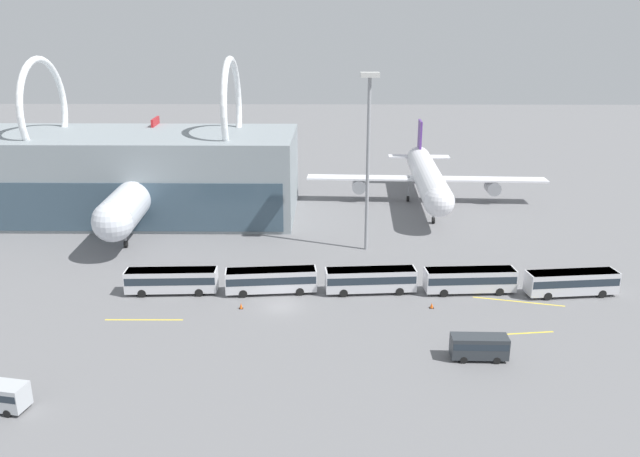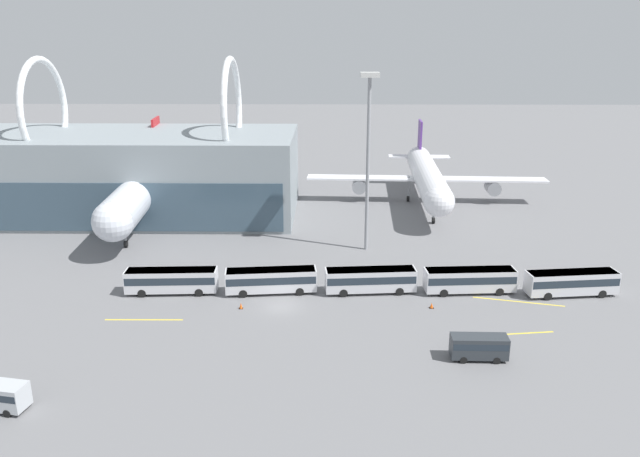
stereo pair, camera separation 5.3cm
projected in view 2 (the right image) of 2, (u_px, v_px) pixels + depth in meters
ground_plane at (282, 307)px, 72.86m from camera, size 440.00×440.00×0.00m
airliner_at_gate_near at (141, 190)px, 103.64m from camera, size 43.81×42.10×15.58m
airliner_at_gate_far at (427, 176)px, 116.20m from camera, size 44.86×42.61×13.38m
shuttle_bus_0 at (172, 279)px, 76.16m from camera, size 11.19×3.10×3.04m
shuttle_bus_1 at (271, 279)px, 76.24m from camera, size 11.28×3.68×3.04m
shuttle_bus_2 at (370, 279)px, 76.35m from camera, size 11.25×3.46×3.04m
shuttle_bus_3 at (470, 279)px, 76.31m from camera, size 11.22×3.28×3.04m
shuttle_bus_4 at (572, 281)px, 75.52m from camera, size 11.29×3.81×3.04m
service_van_foreground at (479, 346)px, 60.69m from camera, size 5.53×2.10×2.46m
floodlight_mast at (369, 130)px, 87.06m from camera, size 2.59×2.59×25.50m
lane_stripe_0 at (144, 320)px, 69.49m from camera, size 8.72×0.34×0.01m
lane_stripe_1 at (518, 302)px, 74.21m from camera, size 10.29×2.79×0.01m
lane_stripe_2 at (514, 334)px, 66.23m from camera, size 8.75×1.38×0.01m
traffic_cone_0 at (432, 306)px, 72.40m from camera, size 0.54×0.54×0.64m
traffic_cone_1 at (241, 306)px, 72.25m from camera, size 0.49×0.49×0.72m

